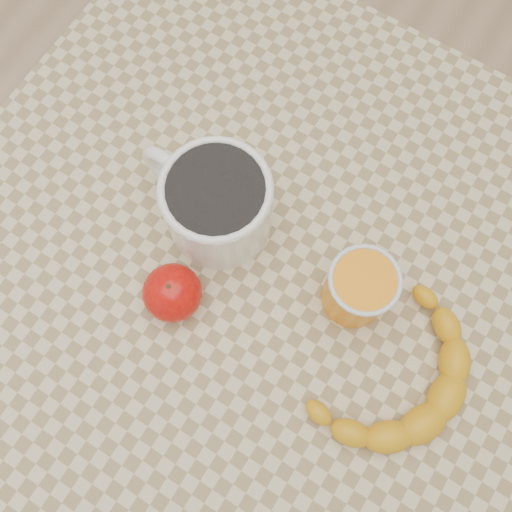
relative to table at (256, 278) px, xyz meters
The scene contains 6 objects.
ground 0.66m from the table, ahead, with size 3.00×3.00×0.00m, color tan.
table is the anchor object (origin of this frame).
coffee_mug 0.16m from the table, 163.61° to the left, with size 0.18×0.14×0.11m.
orange_juice_glass 0.18m from the table, 10.08° to the left, with size 0.08×0.08×0.09m.
apple 0.16m from the table, 121.49° to the right, with size 0.08×0.08×0.06m.
banana 0.24m from the table, 10.60° to the right, with size 0.25×0.29×0.04m, color gold, non-canonical shape.
Camera 1 is at (0.10, -0.16, 1.42)m, focal length 40.00 mm.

